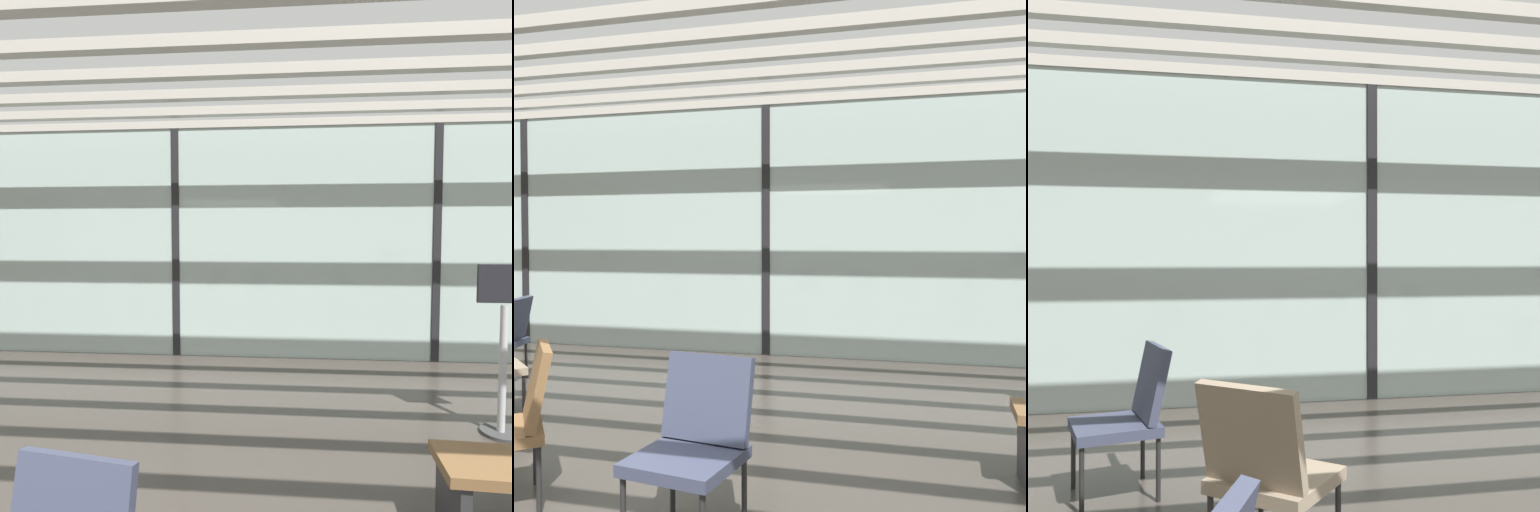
{
  "view_description": "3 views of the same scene",
  "coord_description": "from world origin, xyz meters",
  "views": [
    {
      "loc": [
        1.6,
        -0.46,
        1.68
      ],
      "look_at": [
        1.04,
        6.02,
        1.35
      ],
      "focal_mm": 29.08,
      "sensor_mm": 36.0,
      "label": 1
    },
    {
      "loc": [
        1.84,
        -1.83,
        1.47
      ],
      "look_at": [
        -0.68,
        8.01,
        1.16
      ],
      "focal_mm": 40.42,
      "sensor_mm": 36.0,
      "label": 2
    },
    {
      "loc": [
        -2.0,
        -0.55,
        1.39
      ],
      "look_at": [
        -0.44,
        7.52,
        1.44
      ],
      "focal_mm": 42.19,
      "sensor_mm": 36.0,
      "label": 3
    }
  ],
  "objects": [
    {
      "name": "parked_airplane",
      "position": [
        0.17,
        10.89,
        2.03
      ],
      "size": [
        12.21,
        4.05,
        4.05
      ],
      "color": "silver",
      "rests_on": "ground"
    },
    {
      "name": "glass_curtain_wall",
      "position": [
        0.0,
        5.2,
        1.57
      ],
      "size": [
        14.0,
        0.08,
        3.14
      ],
      "primitive_type": "cube",
      "color": "#A3B7B2",
      "rests_on": "ground"
    },
    {
      "name": "lounge_chair_4",
      "position": [
        -2.22,
        3.15,
        0.49
      ],
      "size": [
        0.63,
        0.59,
        0.87
      ],
      "rotation": [
        0.0,
        0.0,
        4.96
      ],
      "color": "#33384C",
      "rests_on": "ground"
    },
    {
      "name": "lounge_chair_1",
      "position": [
        -1.58,
        2.04,
        0.49
      ],
      "size": [
        0.71,
        0.71,
        0.87
      ],
      "rotation": [
        0.0,
        0.0,
        2.44
      ],
      "color": "#7F705B",
      "rests_on": "ground"
    },
    {
      "name": "window_mullion_1",
      "position": [
        0.0,
        5.2,
        1.57
      ],
      "size": [
        0.1,
        0.12,
        3.14
      ],
      "primitive_type": "cube",
      "color": "black",
      "rests_on": "ground"
    }
  ]
}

